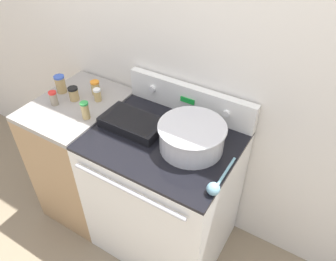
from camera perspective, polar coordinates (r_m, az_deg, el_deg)
The scene contains 13 objects.
kitchen_wall at distance 1.86m, azimuth 5.04°, elevation 12.37°, with size 8.00×0.05×2.50m.
stove_range at distance 2.12m, azimuth -0.71°, elevation -10.98°, with size 0.81×0.68×0.92m.
control_panel at distance 1.94m, azimuth 3.83°, elevation 5.45°, with size 0.81×0.07×0.18m.
side_counter at distance 2.41m, azimuth -13.97°, elevation -4.38°, with size 0.49×0.65×0.93m.
mixing_bowl at distance 1.69m, azimuth 4.17°, elevation -0.88°, with size 0.36×0.36×0.14m.
casserole_dish at distance 1.86m, azimuth -6.17°, elevation 1.45°, with size 0.36×0.21×0.06m.
ladle at distance 1.53m, azimuth 8.23°, elevation -9.59°, with size 0.06×0.29×0.06m.
spice_jar_green_cap at distance 1.94m, azimuth -14.22°, elevation 3.44°, with size 0.05×0.05×0.11m.
spice_jar_white_cap at distance 2.09m, azimuth -12.19°, elevation 6.10°, with size 0.05×0.05×0.08m.
spice_jar_orange_cap at distance 2.15m, azimuth -12.52°, elevation 7.31°, with size 0.06×0.06×0.09m.
spice_jar_black_cap at distance 2.13m, azimuth -16.11°, elevation 6.18°, with size 0.06×0.06×0.09m.
spice_jar_red_cap at distance 2.12m, azimuth -19.31°, elevation 5.35°, with size 0.05×0.05×0.09m.
spice_jar_blue_cap at distance 2.22m, azimuth -18.22°, elevation 7.70°, with size 0.07×0.07×0.12m.
Camera 1 is at (0.72, -0.81, 2.10)m, focal length 35.00 mm.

